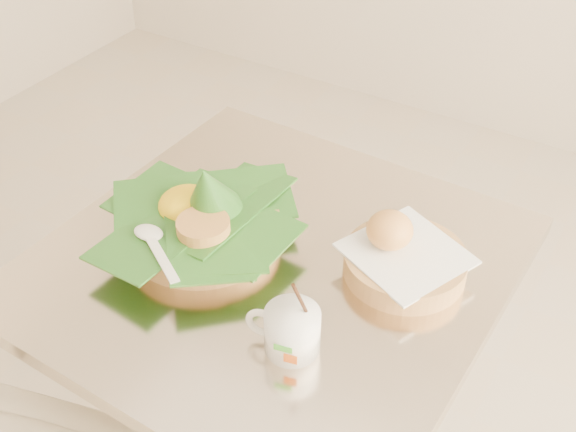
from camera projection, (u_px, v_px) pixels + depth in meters
The scene contains 4 objects.
cafe_table at pixel (274, 350), 1.30m from camera, with size 0.72×0.72×0.75m.
rice_basket at pixel (202, 217), 1.18m from camera, with size 0.32×0.32×0.16m.
bread_basket at pixel (402, 257), 1.12m from camera, with size 0.21×0.21×0.10m.
coffee_mug at pixel (291, 329), 0.99m from camera, with size 0.11×0.08×0.14m.
Camera 1 is at (0.61, -0.72, 1.53)m, focal length 45.00 mm.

